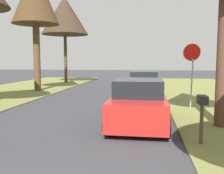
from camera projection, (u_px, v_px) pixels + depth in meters
stop_sign_far at (192, 62)px, 11.33m from camera, size 0.81×0.51×2.95m
street_tree_left_far at (65, 16)px, 24.83m from camera, size 4.62×4.62×8.51m
parked_sedan_red at (139, 103)px, 8.86m from camera, size 1.96×4.41×1.57m
parked_sedan_white at (144, 85)px, 15.69m from camera, size 1.96×4.41×1.57m
curbside_mailbox at (202, 106)px, 6.47m from camera, size 0.22×0.44×1.27m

